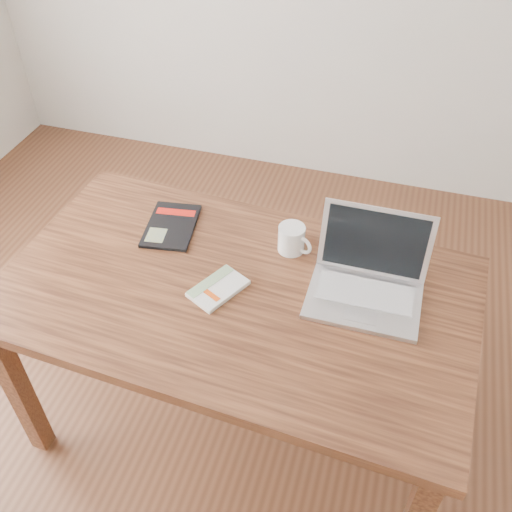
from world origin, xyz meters
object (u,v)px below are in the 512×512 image
(black_guidebook, at_px, (171,226))
(desk, at_px, (236,308))
(white_guidebook, at_px, (218,288))
(coffee_mug, at_px, (292,239))
(laptop, at_px, (368,279))

(black_guidebook, bearing_deg, desk, -43.96)
(white_guidebook, bearing_deg, coffee_mug, 81.87)
(white_guidebook, bearing_deg, laptop, 43.30)
(black_guidebook, bearing_deg, laptop, -17.54)
(white_guidebook, bearing_deg, desk, 49.80)
(white_guidebook, relative_size, laptop, 0.61)
(desk, xyz_separation_m, white_guidebook, (-0.05, -0.02, 0.10))
(black_guidebook, bearing_deg, white_guidebook, -51.33)
(laptop, bearing_deg, desk, -164.56)
(white_guidebook, height_order, black_guidebook, white_guidebook)
(desk, distance_m, laptop, 0.43)
(desk, relative_size, black_guidebook, 5.69)
(black_guidebook, bearing_deg, coffee_mug, -7.68)
(white_guidebook, height_order, laptop, laptop)
(desk, distance_m, coffee_mug, 0.30)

